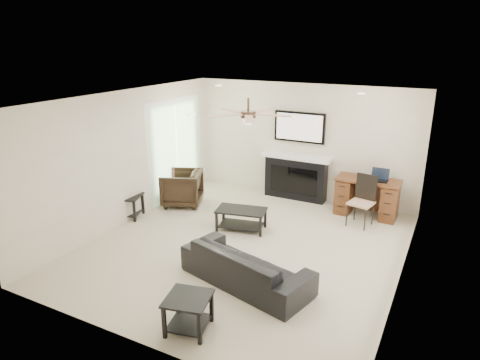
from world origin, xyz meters
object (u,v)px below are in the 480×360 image
at_px(sofa, 246,265).
at_px(coffee_table, 241,219).
at_px(desk, 367,197).
at_px(armchair, 182,188).
at_px(fireplace_unit, 296,157).

distance_m(sofa, coffee_table, 1.84).
bearing_deg(desk, coffee_table, -137.53).
bearing_deg(coffee_table, desk, 30.32).
relative_size(armchair, desk, 0.66).
relative_size(sofa, coffee_table, 2.19).
height_order(coffee_table, fireplace_unit, fireplace_unit).
height_order(armchair, coffee_table, armchair).
bearing_deg(fireplace_unit, coffee_table, -98.68).
bearing_deg(desk, sofa, -106.72).
distance_m(armchair, desk, 3.80).
bearing_deg(desk, fireplace_unit, 170.73).
relative_size(coffee_table, fireplace_unit, 0.47).
bearing_deg(sofa, coffee_table, -46.29).
xyz_separation_m(sofa, armchair, (-2.60, 2.15, 0.08)).
relative_size(sofa, armchair, 2.43).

